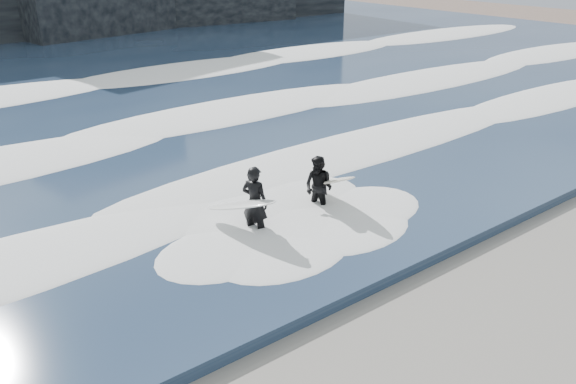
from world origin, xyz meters
The scene contains 6 objects.
sea centered at (0.00, 29.00, 0.15)m, with size 90.00×52.00×0.30m, color #233550.
foam_near centered at (0.00, 9.00, 0.40)m, with size 60.00×3.20×0.20m, color white.
foam_mid centered at (0.00, 16.00, 0.42)m, with size 60.00×4.00×0.24m, color white.
foam_far centered at (0.00, 25.00, 0.45)m, with size 60.00×4.80×0.30m, color white.
surfer_left centered at (0.10, 6.69, 0.98)m, with size 1.39×2.30×1.94m.
surfer_right centered at (2.30, 6.64, 0.88)m, with size 1.30×2.20×1.74m.
Camera 1 is at (-6.83, -3.96, 6.89)m, focal length 35.00 mm.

